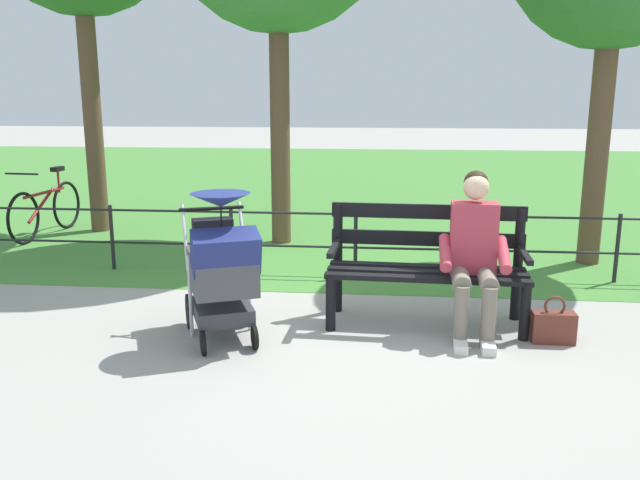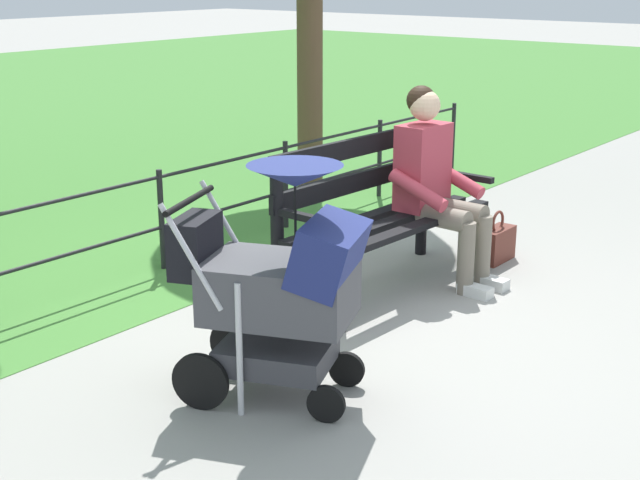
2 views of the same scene
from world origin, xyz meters
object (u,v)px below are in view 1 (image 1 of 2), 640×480
at_px(stroller, 221,265).
at_px(handbag, 553,326).
at_px(bicycle, 46,209).
at_px(park_bench, 427,260).
at_px(person_on_bench, 474,250).

relative_size(stroller, handbag, 3.11).
bearing_deg(handbag, stroller, 3.85).
bearing_deg(bicycle, park_bench, 148.88).
height_order(person_on_bench, handbag, person_on_bench).
relative_size(park_bench, handbag, 4.38).
bearing_deg(bicycle, person_on_bench, 148.76).
relative_size(park_bench, bicycle, 0.98).
height_order(stroller, bicycle, stroller).
distance_m(stroller, bicycle, 4.70).
bearing_deg(park_bench, stroller, 19.25).
distance_m(handbag, bicycle, 6.59).
height_order(park_bench, stroller, stroller).
bearing_deg(handbag, park_bench, -21.89).
xyz_separation_m(park_bench, person_on_bench, (-0.35, 0.22, 0.15)).
height_order(park_bench, bicycle, park_bench).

